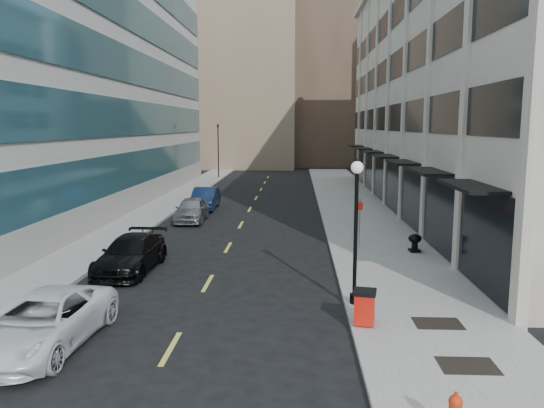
# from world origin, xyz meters

# --- Properties ---
(ground) EXTENTS (160.00, 160.00, 0.00)m
(ground) POSITION_xyz_m (0.00, 0.00, 0.00)
(ground) COLOR black
(ground) RESTS_ON ground
(sidewalk_right) EXTENTS (5.00, 80.00, 0.15)m
(sidewalk_right) POSITION_xyz_m (7.50, 20.00, 0.07)
(sidewalk_right) COLOR gray
(sidewalk_right) RESTS_ON ground
(sidewalk_left) EXTENTS (3.00, 80.00, 0.15)m
(sidewalk_left) POSITION_xyz_m (-6.50, 20.00, 0.07)
(sidewalk_left) COLOR gray
(sidewalk_left) RESTS_ON ground
(building_right) EXTENTS (15.30, 46.50, 18.25)m
(building_right) POSITION_xyz_m (16.94, 26.99, 8.99)
(building_right) COLOR beige
(building_right) RESTS_ON ground
(building_left) EXTENTS (16.14, 46.00, 20.00)m
(building_left) POSITION_xyz_m (-15.95, 27.00, 9.99)
(building_left) COLOR beige
(building_left) RESTS_ON ground
(skyline_tan_near) EXTENTS (14.00, 18.00, 28.00)m
(skyline_tan_near) POSITION_xyz_m (-4.00, 68.00, 14.00)
(skyline_tan_near) COLOR #817154
(skyline_tan_near) RESTS_ON ground
(skyline_brown) EXTENTS (12.00, 16.00, 34.00)m
(skyline_brown) POSITION_xyz_m (8.00, 72.00, 17.00)
(skyline_brown) COLOR brown
(skyline_brown) RESTS_ON ground
(skyline_tan_far) EXTENTS (12.00, 14.00, 22.00)m
(skyline_tan_far) POSITION_xyz_m (-14.00, 78.00, 11.00)
(skyline_tan_far) COLOR #817154
(skyline_tan_far) RESTS_ON ground
(skyline_stone) EXTENTS (10.00, 14.00, 20.00)m
(skyline_stone) POSITION_xyz_m (18.00, 66.00, 10.00)
(skyline_stone) COLOR beige
(skyline_stone) RESTS_ON ground
(grate_mid) EXTENTS (1.40, 1.00, 0.01)m
(grate_mid) POSITION_xyz_m (7.60, 1.00, 0.15)
(grate_mid) COLOR black
(grate_mid) RESTS_ON sidewalk_right
(grate_far) EXTENTS (1.40, 1.00, 0.01)m
(grate_far) POSITION_xyz_m (7.60, 3.80, 0.15)
(grate_far) COLOR black
(grate_far) RESTS_ON sidewalk_right
(road_centerline) EXTENTS (0.15, 68.20, 0.01)m
(road_centerline) POSITION_xyz_m (0.00, 17.00, 0.01)
(road_centerline) COLOR #D8CC4C
(road_centerline) RESTS_ON ground
(traffic_signal) EXTENTS (0.66, 0.66, 6.98)m
(traffic_signal) POSITION_xyz_m (-5.50, 48.00, 5.72)
(traffic_signal) COLOR black
(traffic_signal) RESTS_ON ground
(car_white_van) EXTENTS (2.71, 5.36, 1.45)m
(car_white_van) POSITION_xyz_m (-3.45, 1.91, 0.73)
(car_white_van) COLOR white
(car_white_van) RESTS_ON ground
(car_black_pickup) EXTENTS (2.20, 5.05, 1.44)m
(car_black_pickup) POSITION_xyz_m (-3.44, 9.54, 0.72)
(car_black_pickup) COLOR black
(car_black_pickup) RESTS_ON ground
(car_silver_sedan) EXTENTS (1.93, 4.49, 1.51)m
(car_silver_sedan) POSITION_xyz_m (-3.20, 21.00, 0.76)
(car_silver_sedan) COLOR gray
(car_silver_sedan) RESTS_ON ground
(car_blue_sedan) EXTENTS (1.70, 4.71, 1.54)m
(car_blue_sedan) POSITION_xyz_m (-3.20, 25.91, 0.77)
(car_blue_sedan) COLOR #112242
(car_blue_sedan) RESTS_ON ground
(trash_bin) EXTENTS (0.76, 0.79, 1.06)m
(trash_bin) POSITION_xyz_m (5.40, 3.61, 0.72)
(trash_bin) COLOR red
(trash_bin) RESTS_ON sidewalk_right
(lamppost) EXTENTS (0.40, 0.40, 4.81)m
(lamppost) POSITION_xyz_m (5.30, 5.50, 2.98)
(lamppost) COLOR black
(lamppost) RESTS_ON sidewalk_right
(sign_post) EXTENTS (0.27, 0.11, 2.35)m
(sign_post) POSITION_xyz_m (6.40, 13.69, 1.67)
(sign_post) COLOR slate
(sign_post) RESTS_ON sidewalk_right
(urn_planter) EXTENTS (0.61, 0.61, 0.85)m
(urn_planter) POSITION_xyz_m (8.88, 12.89, 0.66)
(urn_planter) COLOR black
(urn_planter) RESTS_ON sidewalk_right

